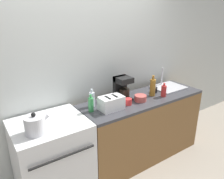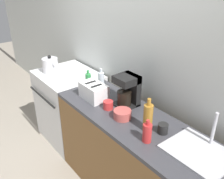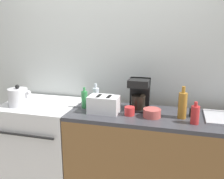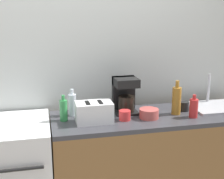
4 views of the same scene
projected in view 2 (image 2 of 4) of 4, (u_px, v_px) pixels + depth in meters
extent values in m
plane|color=gray|center=(76.00, 173.00, 2.86)|extent=(12.00, 12.00, 0.00)
cube|color=silver|center=(127.00, 52.00, 2.67)|extent=(8.00, 0.05, 2.60)
cube|color=silver|center=(70.00, 106.00, 3.29)|extent=(0.78, 0.67, 0.93)
cube|color=black|center=(67.00, 74.00, 3.09)|extent=(0.76, 0.65, 0.02)
cylinder|color=black|center=(50.00, 73.00, 3.13)|extent=(0.21, 0.21, 0.01)
cylinder|color=black|center=(64.00, 82.00, 2.89)|extent=(0.21, 0.21, 0.01)
cylinder|color=black|center=(70.00, 67.00, 3.29)|extent=(0.21, 0.21, 0.01)
cylinder|color=black|center=(84.00, 76.00, 3.04)|extent=(0.21, 0.21, 0.01)
cylinder|color=black|center=(42.00, 97.00, 2.98)|extent=(0.66, 0.02, 0.02)
cube|color=brown|center=(134.00, 163.00, 2.37)|extent=(1.79, 0.59, 0.90)
cube|color=#38383D|center=(137.00, 123.00, 2.16)|extent=(1.79, 0.59, 0.04)
cylinder|color=silver|center=(50.00, 65.00, 3.09)|extent=(0.19, 0.19, 0.18)
sphere|color=black|center=(49.00, 57.00, 3.04)|extent=(0.04, 0.04, 0.04)
cylinder|color=silver|center=(53.00, 65.00, 3.01)|extent=(0.11, 0.04, 0.09)
cube|color=white|center=(94.00, 91.00, 2.48)|extent=(0.28, 0.18, 0.16)
cube|color=black|center=(91.00, 83.00, 2.48)|extent=(0.03, 0.13, 0.01)
cube|color=black|center=(96.00, 86.00, 2.41)|extent=(0.03, 0.13, 0.01)
cube|color=black|center=(126.00, 104.00, 2.39)|extent=(0.19, 0.20, 0.02)
cube|color=black|center=(132.00, 89.00, 2.37)|extent=(0.19, 0.06, 0.30)
cube|color=black|center=(127.00, 80.00, 2.27)|extent=(0.19, 0.20, 0.07)
cylinder|color=black|center=(124.00, 98.00, 2.34)|extent=(0.14, 0.14, 0.13)
cube|color=#B7B7BC|center=(199.00, 152.00, 1.78)|extent=(0.46, 0.38, 0.01)
cylinder|color=silver|center=(214.00, 129.00, 1.81)|extent=(0.02, 0.02, 0.28)
cylinder|color=silver|center=(101.00, 80.00, 2.69)|extent=(0.07, 0.07, 0.18)
cylinder|color=silver|center=(101.00, 71.00, 2.64)|extent=(0.03, 0.03, 0.05)
cylinder|color=#B72828|center=(147.00, 133.00, 1.87)|extent=(0.07, 0.07, 0.15)
cylinder|color=#B72828|center=(148.00, 122.00, 1.83)|extent=(0.03, 0.03, 0.04)
cylinder|color=#338C47|center=(88.00, 81.00, 2.68)|extent=(0.06, 0.06, 0.17)
cylinder|color=#338C47|center=(88.00, 72.00, 2.64)|extent=(0.02, 0.02, 0.04)
cylinder|color=#9E6B23|center=(148.00, 118.00, 1.99)|extent=(0.08, 0.08, 0.23)
cylinder|color=#9E6B23|center=(149.00, 102.00, 1.92)|extent=(0.03, 0.03, 0.06)
cylinder|color=red|center=(108.00, 105.00, 2.32)|extent=(0.09, 0.09, 0.08)
cylinder|color=black|center=(163.00, 129.00, 1.98)|extent=(0.08, 0.08, 0.08)
cylinder|color=#B24C47|center=(122.00, 114.00, 2.18)|extent=(0.16, 0.16, 0.08)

